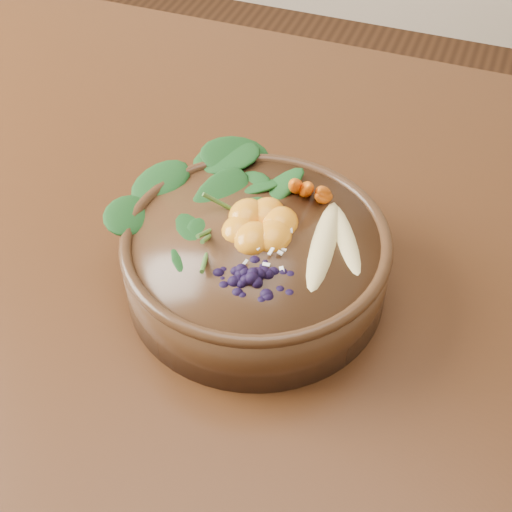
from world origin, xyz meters
TOP-DOWN VIEW (x-y plane):
  - dining_table at (0.00, 0.00)m, footprint 1.60×0.90m
  - stoneware_bowl at (0.07, -0.07)m, footprint 0.32×0.32m
  - kale_heap at (0.02, -0.03)m, footprint 0.20×0.19m
  - carrot_cluster at (0.10, 0.01)m, footprint 0.07×0.07m
  - banana_halves at (0.14, -0.05)m, footprint 0.09×0.15m
  - mandarin_cluster at (0.07, -0.06)m, footprint 0.09×0.10m
  - blueberry_pile at (0.09, -0.12)m, footprint 0.14×0.12m
  - coconut_flakes at (0.08, -0.09)m, footprint 0.10×0.08m

SIDE VIEW (x-z plane):
  - dining_table at x=0.00m, z-range 0.28..1.03m
  - stoneware_bowl at x=0.07m, z-range 0.75..0.82m
  - coconut_flakes at x=0.08m, z-range 0.82..0.83m
  - banana_halves at x=0.14m, z-range 0.82..0.85m
  - mandarin_cluster at x=0.07m, z-range 0.82..0.85m
  - blueberry_pile at x=0.09m, z-range 0.82..0.86m
  - kale_heap at x=0.02m, z-range 0.82..0.86m
  - carrot_cluster at x=0.10m, z-range 0.82..0.89m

